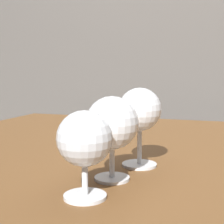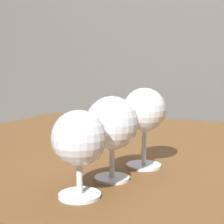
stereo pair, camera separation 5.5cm
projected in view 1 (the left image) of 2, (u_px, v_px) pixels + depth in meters
name	position (u px, v px, depth m)	size (l,w,h in m)	color
back_wall	(210.00, 6.00, 1.88)	(5.00, 0.08, 2.60)	#59544F
dining_table	(183.00, 180.00, 0.81)	(1.42, 0.97, 0.75)	brown
wine_glass_port	(85.00, 141.00, 0.47)	(0.08, 0.08, 0.13)	white
wine_glass_chardonnay	(112.00, 124.00, 0.55)	(0.09, 0.09, 0.14)	white
wine_glass_white	(140.00, 111.00, 0.64)	(0.08, 0.08, 0.15)	white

